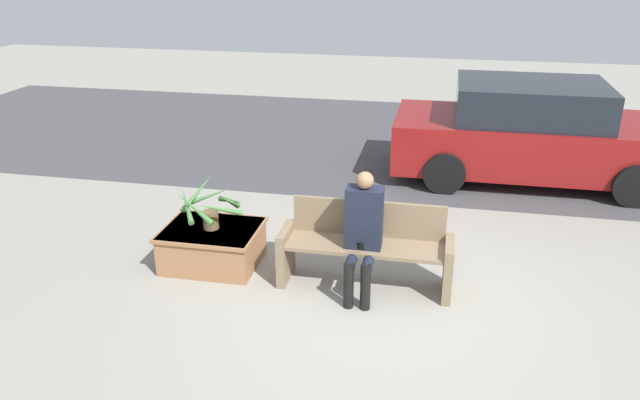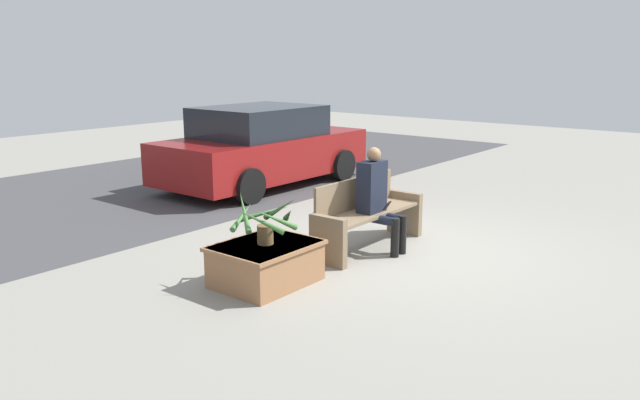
# 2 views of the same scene
# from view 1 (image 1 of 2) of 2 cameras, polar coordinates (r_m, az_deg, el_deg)

# --- Properties ---
(ground_plane) EXTENTS (30.00, 30.00, 0.00)m
(ground_plane) POSITION_cam_1_polar(r_m,az_deg,el_deg) (6.30, 5.55, -9.84)
(ground_plane) COLOR gray
(road_surface) EXTENTS (20.00, 6.00, 0.01)m
(road_surface) POSITION_cam_1_polar(r_m,az_deg,el_deg) (11.58, 8.71, 5.30)
(road_surface) COLOR #424244
(road_surface) RESTS_ON ground_plane
(bench) EXTENTS (1.79, 0.50, 0.88)m
(bench) POSITION_cam_1_polar(r_m,az_deg,el_deg) (6.51, 4.22, -4.29)
(bench) COLOR #7A664C
(bench) RESTS_ON ground_plane
(person_seated) EXTENTS (0.37, 0.57, 1.30)m
(person_seated) POSITION_cam_1_polar(r_m,az_deg,el_deg) (6.24, 3.93, -2.71)
(person_seated) COLOR black
(person_seated) RESTS_ON ground_plane
(planter_box) EXTENTS (1.06, 0.86, 0.44)m
(planter_box) POSITION_cam_1_polar(r_m,az_deg,el_deg) (7.08, -9.80, -4.04)
(planter_box) COLOR #936642
(planter_box) RESTS_ON ground_plane
(potted_plant) EXTENTS (0.77, 0.78, 0.55)m
(potted_plant) POSITION_cam_1_polar(r_m,az_deg,el_deg) (6.89, -10.02, -0.61)
(potted_plant) COLOR brown
(potted_plant) RESTS_ON planter_box
(parked_car) EXTENTS (4.12, 1.98, 1.48)m
(parked_car) POSITION_cam_1_polar(r_m,az_deg,el_deg) (9.96, 18.81, 5.83)
(parked_car) COLOR maroon
(parked_car) RESTS_ON ground_plane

